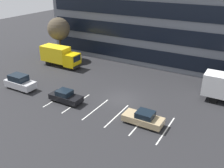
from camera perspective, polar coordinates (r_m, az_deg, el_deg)
name	(u,v)px	position (r m, az deg, el deg)	size (l,w,h in m)	color
ground_plane	(122,99)	(31.88, 2.31, -3.28)	(120.00, 120.00, 0.00)	#262628
office_building	(173,18)	(45.59, 13.49, 14.11)	(41.84, 12.50, 14.40)	slate
lot_markings	(106,112)	(28.94, -1.31, -6.33)	(14.14, 5.40, 0.01)	silver
box_truck_yellow_all	(60,55)	(42.93, -11.57, 6.25)	(6.95, 2.30, 3.22)	yellow
suv_silver	(20,82)	(36.23, -19.86, 0.38)	(4.35, 1.85, 1.97)	silver
sedan_tan	(143,118)	(26.72, 7.03, -7.59)	(4.21, 1.76, 1.51)	tan
sedan_black	(66,97)	(31.35, -10.31, -2.76)	(4.11, 1.72, 1.47)	black
bare_tree	(59,29)	(45.96, -11.80, 11.93)	(3.87, 3.87, 7.26)	#473323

